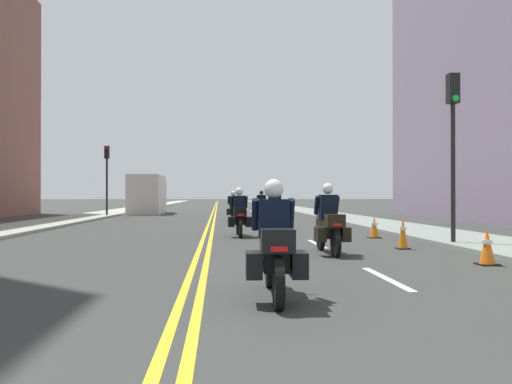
% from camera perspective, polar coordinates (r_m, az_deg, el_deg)
% --- Properties ---
extents(ground_plane, '(264.00, 264.00, 0.00)m').
position_cam_1_polar(ground_plane, '(48.34, -4.55, -1.97)').
color(ground_plane, '#343633').
extents(sidewalk_left, '(2.87, 144.00, 0.12)m').
position_cam_1_polar(sidewalk_left, '(49.00, -13.56, -1.87)').
color(sidewalk_left, '#9CA090').
rests_on(sidewalk_left, ground).
extents(sidewalk_right, '(2.87, 144.00, 0.12)m').
position_cam_1_polar(sidewalk_right, '(48.88, 4.47, -1.88)').
color(sidewalk_right, gray).
rests_on(sidewalk_right, ground).
extents(centreline_yellow_inner, '(0.12, 132.00, 0.01)m').
position_cam_1_polar(centreline_yellow_inner, '(48.34, -4.70, -1.97)').
color(centreline_yellow_inner, yellow).
rests_on(centreline_yellow_inner, ground).
extents(centreline_yellow_outer, '(0.12, 132.00, 0.01)m').
position_cam_1_polar(centreline_yellow_outer, '(48.34, -4.41, -1.97)').
color(centreline_yellow_outer, yellow).
rests_on(centreline_yellow_outer, ground).
extents(lane_dashes_white, '(0.14, 56.40, 0.01)m').
position_cam_1_polar(lane_dashes_white, '(29.48, 1.23, -3.00)').
color(lane_dashes_white, silver).
rests_on(lane_dashes_white, ground).
extents(motorcycle_0, '(0.77, 2.17, 1.58)m').
position_cam_1_polar(motorcycle_0, '(6.83, 2.03, -6.33)').
color(motorcycle_0, black).
rests_on(motorcycle_0, ground).
extents(motorcycle_1, '(0.77, 2.15, 1.65)m').
position_cam_1_polar(motorcycle_1, '(12.09, 8.04, -3.65)').
color(motorcycle_1, black).
rests_on(motorcycle_1, ground).
extents(motorcycle_2, '(0.77, 2.13, 1.62)m').
position_cam_1_polar(motorcycle_2, '(17.10, -1.85, -2.68)').
color(motorcycle_2, black).
rests_on(motorcycle_2, ground).
extents(motorcycle_3, '(0.77, 2.22, 1.67)m').
position_cam_1_polar(motorcycle_3, '(22.39, 2.13, -2.16)').
color(motorcycle_3, black).
rests_on(motorcycle_3, ground).
extents(motorcycle_4, '(0.78, 2.21, 1.59)m').
position_cam_1_polar(motorcycle_4, '(27.20, -2.50, -1.84)').
color(motorcycle_4, black).
rests_on(motorcycle_4, ground).
extents(motorcycle_5, '(0.77, 2.13, 1.66)m').
position_cam_1_polar(motorcycle_5, '(31.88, 0.62, -1.61)').
color(motorcycle_5, black).
rests_on(motorcycle_5, ground).
extents(traffic_cone_0, '(0.38, 0.38, 0.71)m').
position_cam_1_polar(traffic_cone_0, '(11.13, 24.11, -5.55)').
color(traffic_cone_0, black).
rests_on(traffic_cone_0, ground).
extents(traffic_cone_1, '(0.37, 0.37, 0.70)m').
position_cam_1_polar(traffic_cone_1, '(16.96, 12.89, -3.79)').
color(traffic_cone_1, black).
rests_on(traffic_cone_1, ground).
extents(traffic_cone_2, '(0.31, 0.31, 0.82)m').
position_cam_1_polar(traffic_cone_2, '(13.66, 15.88, -4.38)').
color(traffic_cone_2, black).
rests_on(traffic_cone_2, ground).
extents(traffic_light_near, '(0.28, 0.38, 4.62)m').
position_cam_1_polar(traffic_light_near, '(14.90, 20.89, 6.67)').
color(traffic_light_near, black).
rests_on(traffic_light_near, ground).
extents(traffic_light_far, '(0.28, 0.38, 4.46)m').
position_cam_1_polar(traffic_light_far, '(33.71, -16.11, 2.62)').
color(traffic_light_far, black).
rests_on(traffic_light_far, ground).
extents(parked_truck, '(2.20, 6.50, 2.80)m').
position_cam_1_polar(parked_truck, '(38.96, -11.78, -0.48)').
color(parked_truck, '#CCB0C5').
rests_on(parked_truck, ground).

